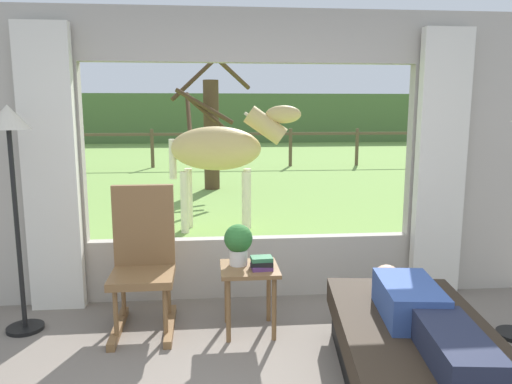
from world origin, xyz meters
name	(u,v)px	position (x,y,z in m)	size (l,w,h in m)	color
back_wall_with_window	(251,161)	(0.00, 2.26, 1.25)	(5.20, 0.12, 2.55)	#ADA599
curtain_panel_left	(50,171)	(-1.69, 2.12, 1.20)	(0.44, 0.10, 2.40)	silver
curtain_panel_right	(440,166)	(1.69, 2.12, 1.20)	(0.44, 0.10, 2.40)	silver
outdoor_pasture_lawn	(222,163)	(0.00, 13.16, 0.01)	(36.00, 21.68, 0.02)	#759E47
distant_hill_ridge	(216,118)	(0.00, 23.00, 1.20)	(36.00, 2.00, 2.40)	#516F3B
recliner_sofa	(416,358)	(0.86, 0.59, 0.22)	(1.11, 1.80, 0.42)	black
reclining_person	(422,314)	(0.86, 0.54, 0.52)	(0.41, 1.44, 0.22)	#334C8C
rocking_chair	(143,259)	(-0.90, 1.70, 0.55)	(0.49, 0.69, 1.12)	brown
side_table	(249,279)	(-0.08, 1.51, 0.43)	(0.44, 0.44, 0.52)	brown
potted_plant	(238,242)	(-0.16, 1.57, 0.70)	(0.22, 0.22, 0.32)	silver
book_stack	(262,263)	(0.01, 1.45, 0.57)	(0.18, 0.16, 0.10)	#59336B
floor_lamp_left	(11,151)	(-1.83, 1.69, 1.41)	(0.32, 0.32, 1.74)	black
horse	(222,150)	(-0.20, 4.66, 1.16)	(1.81, 0.72, 1.73)	tan
pasture_tree	(210,128)	(-0.35, 8.24, 1.31)	(1.68, 1.66, 2.88)	#4C3823
pasture_fence_line	(222,142)	(0.00, 12.18, 0.74)	(16.10, 0.10, 1.10)	brown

